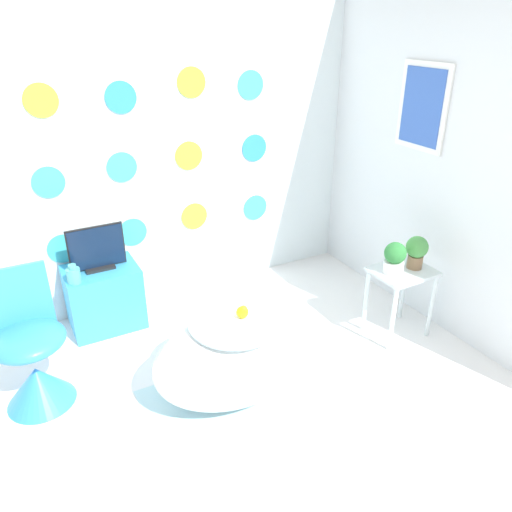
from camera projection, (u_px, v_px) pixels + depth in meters
ground_plane at (275, 505)px, 2.41m from camera, size 12.00×12.00×0.00m
wall_back_dotted at (123, 143)px, 3.57m from camera, size 4.76×0.05×2.60m
wall_right at (432, 145)px, 3.51m from camera, size 0.06×3.18×2.60m
rug at (241, 397)px, 3.09m from camera, size 1.15×0.74×0.01m
bathtub at (236, 356)px, 3.03m from camera, size 1.03×0.67×0.54m
rubber_duck at (243, 312)px, 2.90m from camera, size 0.07×0.08×0.09m
chair at (33, 363)px, 2.94m from camera, size 0.42×0.42×0.84m
tv_cabinet at (104, 297)px, 3.71m from camera, size 0.52×0.39×0.48m
tv at (97, 250)px, 3.54m from camera, size 0.40×0.12×0.33m
vase at (74, 275)px, 3.39m from camera, size 0.09×0.09×0.14m
side_table at (401, 284)px, 3.54m from camera, size 0.42×0.33×0.52m
potted_plant_left at (395, 258)px, 3.40m from camera, size 0.15×0.15×0.23m
potted_plant_right at (417, 250)px, 3.46m from camera, size 0.15×0.15×0.24m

